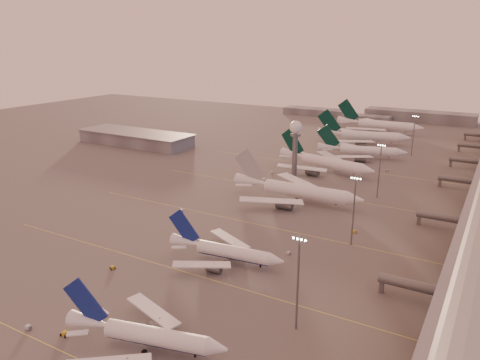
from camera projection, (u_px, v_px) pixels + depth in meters
The scene contains 25 objects.
ground at pixel (122, 272), 143.42m from camera, with size 700.00×700.00×0.00m, color #555252.
taxiway_markings at pixel (287, 230), 175.52m from camera, with size 180.00×185.25×0.02m.
hangar at pixel (136, 138), 315.51m from camera, with size 82.00×27.00×8.50m.
radar_tower at pixel (295, 138), 234.41m from camera, with size 6.40×6.40×31.10m.
mast_a at pixel (298, 279), 111.73m from camera, with size 3.60×0.56×25.00m.
mast_b at pixel (354, 208), 158.76m from camera, with size 3.60×0.56×25.00m.
mast_c at pixel (380, 168), 206.74m from camera, with size 3.60×0.56×25.00m.
mast_d at pixel (414, 133), 282.31m from camera, with size 3.60×0.56×25.00m.
distant_horizon at pixel (386, 115), 410.59m from camera, with size 165.00×37.50×9.00m.
narrowbody_near at pixel (145, 337), 107.11m from camera, with size 40.16×31.68×15.93m.
narrowbody_mid at pixel (226, 253), 149.18m from camera, with size 40.18×31.92×15.72m.
widebody_white at pixel (297, 193), 204.94m from camera, with size 60.53×48.48×21.29m.
greentail_a at pixel (325, 165), 251.01m from camera, with size 57.60×46.05×21.18m.
greentail_b at pixel (362, 152), 279.25m from camera, with size 51.97×41.45×19.28m.
greentail_c at pixel (363, 138), 317.61m from camera, with size 61.26×48.95×22.57m.
greentail_d at pixel (379, 127), 355.55m from camera, with size 65.69×53.10×23.88m.
gsv_truck_a at pixel (29, 326), 114.82m from camera, with size 6.10×2.90×2.37m.
gsv_tug_near at pixel (65, 334), 112.75m from camera, with size 2.48×3.93×1.09m.
gsv_tug_mid at pixel (113, 268), 145.27m from camera, with size 4.08×3.64×1.00m.
gsv_truck_b at pixel (290, 252), 154.82m from camera, with size 5.21×2.06×2.09m.
gsv_truck_c at pixel (182, 209), 193.36m from camera, with size 5.70×4.12×2.18m.
gsv_catering_b at pixel (355, 228), 171.74m from camera, with size 5.23×2.75×4.16m.
gsv_tug_far at pixel (302, 189), 221.12m from camera, with size 4.56×4.48×1.14m.
gsv_truck_d at pixel (272, 171), 248.37m from camera, with size 2.42×4.99×1.93m.
gsv_tug_hangar at pixel (387, 171), 251.47m from camera, with size 3.48×2.61×0.89m.
Camera 1 is at (95.88, -93.56, 68.95)m, focal length 35.00 mm.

